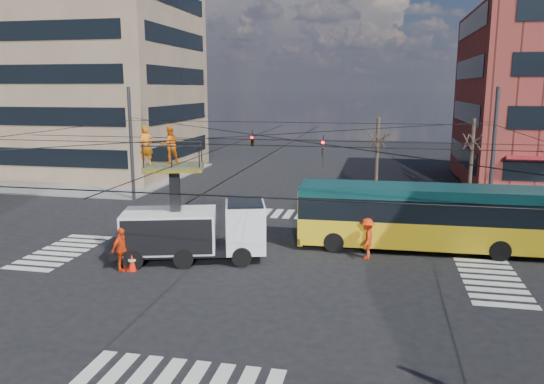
{
  "coord_description": "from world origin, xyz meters",
  "views": [
    {
      "loc": [
        5.23,
        -22.44,
        7.93
      ],
      "look_at": [
        0.06,
        2.59,
        2.89
      ],
      "focal_mm": 35.0,
      "sensor_mm": 36.0,
      "label": 1
    }
  ],
  "objects": [
    {
      "name": "sidewalk_nw",
      "position": [
        -21.0,
        21.0,
        0.06
      ],
      "size": [
        18.0,
        18.0,
        0.12
      ],
      "primitive_type": "cube",
      "color": "slate",
      "rests_on": "ground"
    },
    {
      "name": "worker_ground",
      "position": [
        -5.73,
        -1.95,
        0.97
      ],
      "size": [
        0.79,
        1.23,
        1.95
      ],
      "primitive_type": "imported",
      "rotation": [
        0.0,
        0.0,
        1.27
      ],
      "color": "#FF4210",
      "rests_on": "ground"
    },
    {
      "name": "overhead_network",
      "position": [
        -0.07,
        0.4,
        4.29
      ],
      "size": [
        24.24,
        24.24,
        8.0
      ],
      "color": "#2D2D30",
      "rests_on": "ground"
    },
    {
      "name": "tree_b",
      "position": [
        11.0,
        13.5,
        4.63
      ],
      "size": [
        2.0,
        2.0,
        6.0
      ],
      "color": "#382B21",
      "rests_on": "ground"
    },
    {
      "name": "tree_a",
      "position": [
        5.0,
        13.5,
        4.63
      ],
      "size": [
        2.0,
        2.0,
        6.0
      ],
      "color": "#382B21",
      "rests_on": "ground"
    },
    {
      "name": "traffic_cone",
      "position": [
        -5.31,
        -1.87,
        0.38
      ],
      "size": [
        0.36,
        0.36,
        0.75
      ],
      "primitive_type": "cone",
      "color": "#FF210A",
      "rests_on": "ground"
    },
    {
      "name": "crosswalks",
      "position": [
        0.0,
        0.0,
        0.01
      ],
      "size": [
        22.4,
        22.4,
        0.02
      ],
      "primitive_type": null,
      "color": "silver",
      "rests_on": "ground"
    },
    {
      "name": "utility_truck",
      "position": [
        -3.16,
        0.15,
        2.05
      ],
      "size": [
        7.36,
        4.18,
        6.29
      ],
      "rotation": [
        0.0,
        0.0,
        0.28
      ],
      "color": "black",
      "rests_on": "ground"
    },
    {
      "name": "flagger",
      "position": [
        4.75,
        1.9,
        0.98
      ],
      "size": [
        0.78,
        1.3,
        1.96
      ],
      "primitive_type": "imported",
      "rotation": [
        0.0,
        0.0,
        -1.62
      ],
      "color": "red",
      "rests_on": "ground"
    },
    {
      "name": "ground",
      "position": [
        0.0,
        0.0,
        0.0
      ],
      "size": [
        120.0,
        120.0,
        0.0
      ],
      "primitive_type": "plane",
      "color": "black",
      "rests_on": "ground"
    },
    {
      "name": "building_tower",
      "position": [
        -21.98,
        23.98,
        15.0
      ],
      "size": [
        18.06,
        16.06,
        30.0
      ],
      "color": "#836B53",
      "rests_on": "ground"
    },
    {
      "name": "city_bus",
      "position": [
        7.25,
        3.92,
        1.72
      ],
      "size": [
        11.93,
        2.89,
        3.2
      ],
      "rotation": [
        0.0,
        0.0,
        0.02
      ],
      "color": "yellow",
      "rests_on": "ground"
    }
  ]
}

